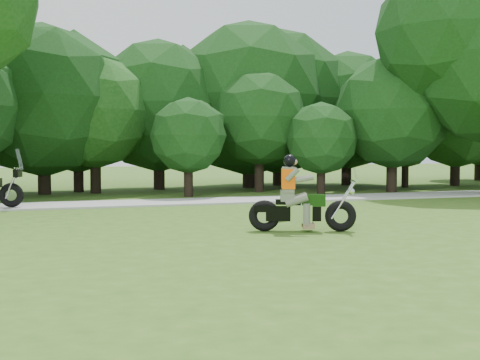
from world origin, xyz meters
TOP-DOWN VIEW (x-y plane):
  - ground at (0.00, 0.00)m, footprint 100.00×100.00m
  - walkway at (0.00, 8.00)m, footprint 60.00×2.20m
  - tree_line at (0.49, 14.45)m, footprint 40.36×12.55m
  - chopper_motorcycle at (-1.01, 0.34)m, footprint 2.31×1.18m

SIDE VIEW (x-z plane):
  - ground at x=0.00m, z-range 0.00..0.00m
  - walkway at x=0.00m, z-range 0.00..0.06m
  - chopper_motorcycle at x=-1.01m, z-range -0.22..1.47m
  - tree_line at x=0.49m, z-range -0.21..7.52m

